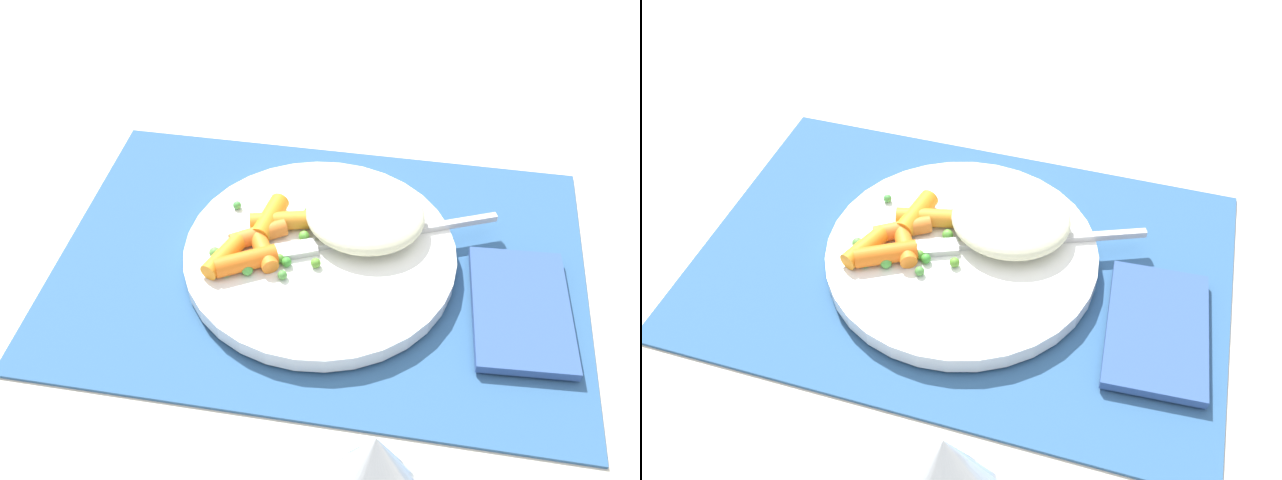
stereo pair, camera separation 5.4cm
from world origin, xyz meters
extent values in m
plane|color=beige|center=(0.00, 0.00, 0.00)|extent=(2.40, 2.40, 0.00)
cube|color=#2D5684|center=(0.00, 0.00, 0.00)|extent=(0.45, 0.31, 0.01)
cylinder|color=white|center=(0.00, 0.00, 0.01)|extent=(0.23, 0.23, 0.01)
ellipsoid|color=beige|center=(-0.03, -0.03, 0.04)|extent=(0.10, 0.10, 0.03)
cylinder|color=orange|center=(0.04, -0.02, 0.03)|extent=(0.06, 0.03, 0.02)
cylinder|color=orange|center=(0.05, -0.02, 0.03)|extent=(0.03, 0.05, 0.02)
cylinder|color=orange|center=(0.06, 0.03, 0.03)|extent=(0.05, 0.04, 0.02)
cylinder|color=orange|center=(0.08, 0.03, 0.03)|extent=(0.03, 0.05, 0.02)
cylinder|color=orange|center=(0.05, 0.02, 0.03)|extent=(0.03, 0.04, 0.01)
cylinder|color=orange|center=(0.05, 0.00, 0.03)|extent=(0.05, 0.04, 0.02)
sphere|color=green|center=(0.05, -0.03, 0.03)|extent=(0.01, 0.01, 0.01)
sphere|color=#5A9C2F|center=(0.00, 0.02, 0.02)|extent=(0.01, 0.01, 0.01)
sphere|color=#4E9840|center=(0.02, 0.04, 0.02)|extent=(0.01, 0.01, 0.01)
sphere|color=#57AB3D|center=(0.07, 0.04, 0.03)|extent=(0.01, 0.01, 0.01)
sphere|color=#459943|center=(0.08, -0.04, 0.02)|extent=(0.01, 0.01, 0.01)
sphere|color=#559C43|center=(0.09, 0.02, 0.03)|extent=(0.01, 0.01, 0.01)
sphere|color=green|center=(0.05, 0.04, 0.03)|extent=(0.01, 0.01, 0.01)
sphere|color=green|center=(0.04, 0.01, 0.03)|extent=(0.01, 0.01, 0.01)
sphere|color=green|center=(0.02, -0.03, 0.02)|extent=(0.01, 0.01, 0.01)
sphere|color=green|center=(0.02, -0.04, 0.03)|extent=(0.01, 0.01, 0.01)
sphere|color=#4A9135|center=(0.04, 0.01, 0.03)|extent=(0.01, 0.01, 0.01)
sphere|color=green|center=(0.02, 0.02, 0.02)|extent=(0.01, 0.01, 0.01)
sphere|color=#539833|center=(0.03, 0.02, 0.02)|extent=(0.01, 0.01, 0.01)
sphere|color=#59AA38|center=(0.02, -0.01, 0.03)|extent=(0.01, 0.01, 0.01)
cube|color=beige|center=(0.02, 0.01, 0.02)|extent=(0.05, 0.03, 0.01)
cube|color=beige|center=(-0.07, -0.03, 0.02)|extent=(0.15, 0.07, 0.01)
cone|color=silver|center=(-0.07, 0.25, 0.13)|extent=(0.07, 0.07, 0.08)
cube|color=#33518C|center=(-0.17, 0.03, 0.01)|extent=(0.08, 0.13, 0.01)
camera|label=1|loc=(-0.07, 0.42, 0.46)|focal=40.22mm
camera|label=2|loc=(-0.12, 0.40, 0.46)|focal=40.22mm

